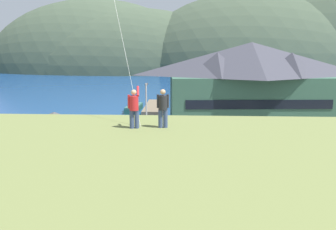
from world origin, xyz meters
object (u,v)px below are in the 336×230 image
(harbor_lodge, at_px, (250,82))
(person_companion, at_px, (163,107))
(parking_light_pole, at_px, (146,111))
(wharf_dock, at_px, (155,107))
(storage_shed_near_lot, at_px, (56,141))
(parked_car_mid_row_center, at_px, (242,178))
(parked_car_lone_by_shed, at_px, (330,150))
(parked_car_front_row_red, at_px, (132,147))
(moored_boat_wharfside, at_px, (134,107))
(person_kite_flyer, at_px, (134,107))
(parked_car_mid_row_near, at_px, (127,172))
(parked_car_front_row_end, at_px, (267,149))

(harbor_lodge, distance_m, person_companion, 31.60)
(parking_light_pole, bearing_deg, wharf_dock, 92.54)
(storage_shed_near_lot, distance_m, parked_car_mid_row_center, 15.51)
(harbor_lodge, xyz_separation_m, parked_car_lone_by_shed, (5.02, -13.78, -4.76))
(parked_car_front_row_red, height_order, parking_light_pole, parking_light_pole)
(harbor_lodge, relative_size, parking_light_pole, 3.36)
(moored_boat_wharfside, distance_m, parking_light_pole, 20.60)
(parking_light_pole, xyz_separation_m, person_kite_flyer, (1.67, -19.97, 3.97))
(harbor_lodge, bearing_deg, wharf_dock, 138.77)
(parked_car_mid_row_near, bearing_deg, parked_car_front_row_end, 28.48)
(moored_boat_wharfside, relative_size, parked_car_front_row_red, 1.42)
(parked_car_mid_row_center, bearing_deg, parking_light_pole, 127.25)
(parked_car_front_row_end, distance_m, person_kite_flyer, 20.51)
(parked_car_mid_row_center, height_order, parked_car_mid_row_near, same)
(storage_shed_near_lot, xyz_separation_m, person_companion, (9.81, -12.57, 5.22))
(moored_boat_wharfside, distance_m, parked_car_mid_row_center, 33.02)
(moored_boat_wharfside, height_order, parking_light_pole, parking_light_pole)
(storage_shed_near_lot, bearing_deg, parked_car_front_row_red, 34.00)
(parking_light_pole, bearing_deg, parked_car_lone_by_shed, -11.35)
(moored_boat_wharfside, distance_m, parked_car_front_row_end, 28.25)
(harbor_lodge, relative_size, parked_car_front_row_end, 5.20)
(storage_shed_near_lot, height_order, parked_car_mid_row_near, storage_shed_near_lot)
(wharf_dock, xyz_separation_m, parked_car_front_row_red, (-0.07, -25.31, 0.71))
(parked_car_mid_row_center, distance_m, parked_car_mid_row_near, 8.59)
(wharf_dock, distance_m, parked_car_mid_row_center, 33.99)
(parking_light_pole, xyz_separation_m, person_companion, (2.94, -19.79, 3.96))
(storage_shed_near_lot, distance_m, person_kite_flyer, 16.21)
(parked_car_mid_row_near, height_order, person_kite_flyer, person_kite_flyer)
(storage_shed_near_lot, distance_m, wharf_dock, 29.92)
(parked_car_front_row_red, xyz_separation_m, person_kite_flyer, (2.71, -16.68, 6.86))
(parked_car_front_row_end, relative_size, parked_car_lone_by_shed, 0.99)
(parked_car_mid_row_center, relative_size, parking_light_pole, 0.65)
(harbor_lodge, bearing_deg, parked_car_lone_by_shed, -70.00)
(storage_shed_near_lot, height_order, person_kite_flyer, person_kite_flyer)
(parked_car_front_row_end, distance_m, parked_car_lone_by_shed, 5.75)
(parked_car_front_row_red, bearing_deg, parked_car_mid_row_center, -38.93)
(moored_boat_wharfside, distance_m, person_kite_flyer, 40.94)
(storage_shed_near_lot, bearing_deg, harbor_lodge, 42.21)
(parked_car_front_row_red, bearing_deg, harbor_lodge, 45.22)
(parked_car_front_row_red, xyz_separation_m, parking_light_pole, (1.05, 3.29, 2.89))
(parked_car_lone_by_shed, bearing_deg, storage_shed_near_lot, -171.31)
(parked_car_lone_by_shed, distance_m, person_companion, 22.86)
(moored_boat_wharfside, bearing_deg, person_companion, -79.74)
(harbor_lodge, xyz_separation_m, parked_car_mid_row_center, (-4.28, -21.00, -4.76))
(parked_car_mid_row_near, distance_m, parked_car_lone_by_shed, 18.99)
(parked_car_front_row_end, xyz_separation_m, parked_car_lone_by_shed, (5.75, -0.07, 0.00))
(parked_car_front_row_end, relative_size, parking_light_pole, 0.65)
(parked_car_front_row_red, bearing_deg, parked_car_front_row_end, -0.65)
(parked_car_mid_row_center, xyz_separation_m, person_companion, (-5.21, -9.08, 6.85))
(parked_car_mid_row_center, bearing_deg, parked_car_mid_row_near, 175.22)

